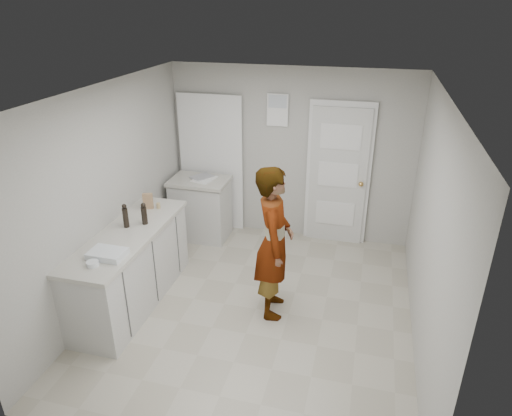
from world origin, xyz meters
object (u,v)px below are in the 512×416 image
(cake_mix_box, at_px, (148,201))
(baking_dish, at_px, (107,254))
(oil_cruet_b, at_px, (125,216))
(oil_cruet_a, at_px, (144,214))
(spice_jar, at_px, (158,206))
(egg_bowl, at_px, (93,264))
(person, at_px, (274,243))

(cake_mix_box, height_order, baking_dish, cake_mix_box)
(oil_cruet_b, height_order, baking_dish, oil_cruet_b)
(cake_mix_box, height_order, oil_cruet_a, oil_cruet_a)
(cake_mix_box, relative_size, spice_jar, 2.75)
(oil_cruet_a, height_order, oil_cruet_b, oil_cruet_b)
(oil_cruet_b, distance_m, egg_bowl, 0.85)
(spice_jar, xyz_separation_m, egg_bowl, (-0.04, -1.40, -0.01))
(oil_cruet_a, bearing_deg, cake_mix_box, 111.23)
(person, bearing_deg, oil_cruet_b, 83.88)
(spice_jar, distance_m, egg_bowl, 1.40)
(baking_dish, bearing_deg, person, 26.27)
(oil_cruet_a, bearing_deg, person, -0.01)
(egg_bowl, bearing_deg, oil_cruet_a, 85.72)
(spice_jar, height_order, oil_cruet_a, oil_cruet_a)
(cake_mix_box, distance_m, baking_dish, 1.18)
(oil_cruet_b, bearing_deg, cake_mix_box, 88.66)
(person, height_order, egg_bowl, person)
(cake_mix_box, distance_m, egg_bowl, 1.37)
(person, height_order, cake_mix_box, person)
(person, xyz_separation_m, oil_cruet_b, (-1.70, -0.13, 0.18))
(spice_jar, bearing_deg, oil_cruet_b, -103.24)
(oil_cruet_b, relative_size, baking_dish, 0.79)
(cake_mix_box, distance_m, spice_jar, 0.14)
(cake_mix_box, bearing_deg, oil_cruet_b, -112.21)
(baking_dish, bearing_deg, oil_cruet_a, 88.00)
(spice_jar, xyz_separation_m, oil_cruet_b, (-0.13, -0.56, 0.10))
(baking_dish, height_order, egg_bowl, baking_dish)
(oil_cruet_a, height_order, baking_dish, oil_cruet_a)
(cake_mix_box, bearing_deg, baking_dish, -104.62)
(cake_mix_box, height_order, egg_bowl, cake_mix_box)
(oil_cruet_b, xyz_separation_m, egg_bowl, (0.10, -0.84, -0.11))
(spice_jar, distance_m, oil_cruet_a, 0.44)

